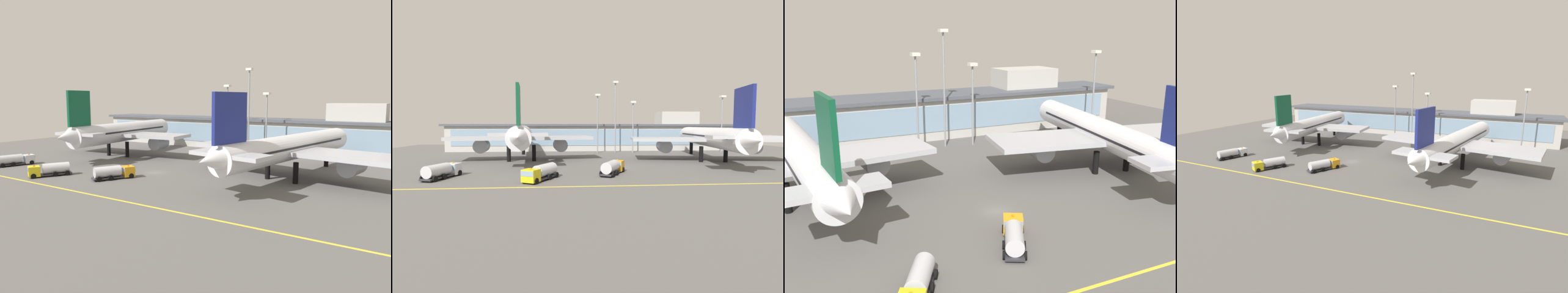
% 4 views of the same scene
% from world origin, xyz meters
% --- Properties ---
extents(ground_plane, '(180.00, 180.00, 0.00)m').
position_xyz_m(ground_plane, '(0.00, 0.00, 0.00)').
color(ground_plane, '#5B5956').
extents(taxiway_centreline_stripe, '(144.00, 0.50, 0.01)m').
position_xyz_m(taxiway_centreline_stripe, '(0.00, -22.00, 0.01)').
color(taxiway_centreline_stripe, yellow).
rests_on(taxiway_centreline_stripe, ground).
extents(terminal_building, '(119.77, 14.00, 15.88)m').
position_xyz_m(terminal_building, '(2.06, 50.21, 5.85)').
color(terminal_building, beige).
rests_on(terminal_building, ground).
extents(airliner_near_left, '(41.60, 52.42, 19.30)m').
position_xyz_m(airliner_near_left, '(-25.39, 16.09, 7.06)').
color(airliner_near_left, black).
rests_on(airliner_near_left, ground).
extents(airliner_near_right, '(45.58, 58.60, 18.28)m').
position_xyz_m(airliner_near_right, '(28.55, 10.53, 6.67)').
color(airliner_near_right, black).
rests_on(airliner_near_right, ground).
extents(fuel_tanker_truck, '(6.32, 9.15, 2.90)m').
position_xyz_m(fuel_tanker_truck, '(-2.90, -10.17, 1.51)').
color(fuel_tanker_truck, black).
rests_on(fuel_tanker_truck, ground).
extents(baggage_tug_near, '(6.38, 9.13, 2.90)m').
position_xyz_m(baggage_tug_near, '(-17.39, -16.24, 1.51)').
color(baggage_tug_near, black).
rests_on(baggage_tug_near, ground).
extents(service_truck_far, '(4.98, 9.36, 2.90)m').
position_xyz_m(service_truck_far, '(-36.20, -12.20, 1.51)').
color(service_truck_far, black).
rests_on(service_truck_far, ground).
extents(apron_light_mast_west, '(1.80, 1.80, 26.51)m').
position_xyz_m(apron_light_mast_west, '(6.05, 38.31, 17.04)').
color(apron_light_mast_west, gray).
rests_on(apron_light_mast_west, ground).
extents(apron_light_mast_centre, '(1.80, 1.80, 21.63)m').
position_xyz_m(apron_light_mast_centre, '(-0.78, 37.10, 14.35)').
color(apron_light_mast_centre, gray).
rests_on(apron_light_mast_centre, ground).
extents(apron_light_mast_far_east, '(1.80, 1.80, 19.10)m').
position_xyz_m(apron_light_mast_far_east, '(12.45, 36.90, 12.92)').
color(apron_light_mast_far_east, gray).
rests_on(apron_light_mast_far_east, ground).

